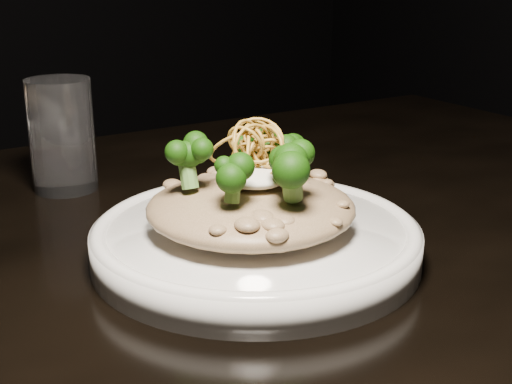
% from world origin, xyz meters
% --- Properties ---
extents(table, '(1.10, 0.80, 0.75)m').
position_xyz_m(table, '(0.00, 0.00, 0.67)').
color(table, black).
rests_on(table, ground).
extents(plate, '(0.26, 0.26, 0.03)m').
position_xyz_m(plate, '(-0.04, -0.04, 0.76)').
color(plate, white).
rests_on(plate, table).
extents(risotto, '(0.16, 0.16, 0.04)m').
position_xyz_m(risotto, '(-0.04, -0.04, 0.79)').
color(risotto, brown).
rests_on(risotto, plate).
extents(broccoli, '(0.11, 0.11, 0.04)m').
position_xyz_m(broccoli, '(-0.04, -0.04, 0.83)').
color(broccoli, black).
rests_on(broccoli, risotto).
extents(cheese, '(0.05, 0.05, 0.01)m').
position_xyz_m(cheese, '(-0.04, -0.04, 0.82)').
color(cheese, white).
rests_on(cheese, risotto).
extents(shallots, '(0.05, 0.05, 0.03)m').
position_xyz_m(shallots, '(-0.04, -0.04, 0.84)').
color(shallots, '#8D601D').
rests_on(shallots, cheese).
extents(drinking_glass, '(0.08, 0.08, 0.11)m').
position_xyz_m(drinking_glass, '(-0.11, 0.21, 0.81)').
color(drinking_glass, white).
rests_on(drinking_glass, table).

